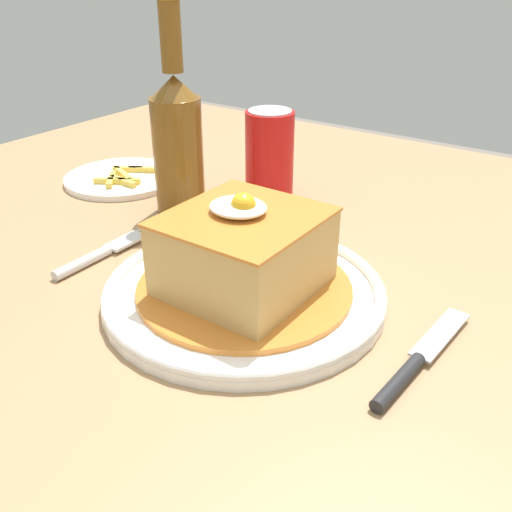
{
  "coord_description": "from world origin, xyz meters",
  "views": [
    {
      "loc": [
        0.25,
        -0.54,
        1.06
      ],
      "look_at": [
        -0.04,
        -0.13,
        0.79
      ],
      "focal_mm": 40.62,
      "sensor_mm": 36.0,
      "label": 1
    }
  ],
  "objects_px": {
    "soda_can": "(269,156)",
    "beer_bottle_amber": "(177,138)",
    "fork": "(97,255)",
    "knife": "(411,367)",
    "main_plate": "(244,291)",
    "side_plate_fries": "(122,178)"
  },
  "relations": [
    {
      "from": "main_plate",
      "to": "fork",
      "type": "height_order",
      "value": "main_plate"
    },
    {
      "from": "main_plate",
      "to": "fork",
      "type": "distance_m",
      "value": 0.19
    },
    {
      "from": "beer_bottle_amber",
      "to": "main_plate",
      "type": "bearing_deg",
      "value": -33.15
    },
    {
      "from": "knife",
      "to": "beer_bottle_amber",
      "type": "height_order",
      "value": "beer_bottle_amber"
    },
    {
      "from": "side_plate_fries",
      "to": "soda_can",
      "type": "bearing_deg",
      "value": 18.13
    },
    {
      "from": "main_plate",
      "to": "side_plate_fries",
      "type": "distance_m",
      "value": 0.38
    },
    {
      "from": "fork",
      "to": "side_plate_fries",
      "type": "bearing_deg",
      "value": 130.55
    },
    {
      "from": "fork",
      "to": "soda_can",
      "type": "height_order",
      "value": "soda_can"
    },
    {
      "from": "beer_bottle_amber",
      "to": "side_plate_fries",
      "type": "xyz_separation_m",
      "value": [
        -0.15,
        0.03,
        -0.09
      ]
    },
    {
      "from": "knife",
      "to": "beer_bottle_amber",
      "type": "relative_size",
      "value": 0.62
    },
    {
      "from": "knife",
      "to": "soda_can",
      "type": "bearing_deg",
      "value": 141.3
    },
    {
      "from": "main_plate",
      "to": "soda_can",
      "type": "bearing_deg",
      "value": 118.86
    },
    {
      "from": "knife",
      "to": "beer_bottle_amber",
      "type": "bearing_deg",
      "value": 159.3
    },
    {
      "from": "side_plate_fries",
      "to": "beer_bottle_amber",
      "type": "bearing_deg",
      "value": -12.37
    },
    {
      "from": "main_plate",
      "to": "knife",
      "type": "xyz_separation_m",
      "value": [
        0.18,
        -0.01,
        -0.0
      ]
    },
    {
      "from": "main_plate",
      "to": "beer_bottle_amber",
      "type": "relative_size",
      "value": 1.05
    },
    {
      "from": "main_plate",
      "to": "beer_bottle_amber",
      "type": "bearing_deg",
      "value": 146.85
    },
    {
      "from": "soda_can",
      "to": "side_plate_fries",
      "type": "distance_m",
      "value": 0.24
    },
    {
      "from": "soda_can",
      "to": "beer_bottle_amber",
      "type": "distance_m",
      "value": 0.13
    },
    {
      "from": "main_plate",
      "to": "fork",
      "type": "bearing_deg",
      "value": -170.96
    },
    {
      "from": "soda_can",
      "to": "beer_bottle_amber",
      "type": "relative_size",
      "value": 0.47
    },
    {
      "from": "fork",
      "to": "knife",
      "type": "bearing_deg",
      "value": 2.55
    }
  ]
}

